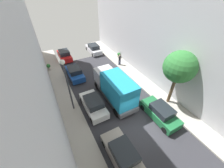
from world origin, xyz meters
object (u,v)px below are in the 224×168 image
object	(u,v)px
parked_car_left_2	(123,154)
potted_plant_1	(119,55)
parked_car_left_3	(93,104)
street_tree_1	(180,67)
parked_car_left_5	(65,55)
lamp_post	(67,80)
delivery_truck	(115,87)
potted_plant_5	(49,66)
parked_car_right_2	(94,49)
pedestrian	(120,59)
parked_car_right_1	(160,113)
parked_car_left_4	(75,73)

from	to	relation	value
parked_car_left_2	potted_plant_1	bearing A→B (deg)	60.49
parked_car_left_3	street_tree_1	xyz separation A→B (m)	(7.83, -2.97, 3.88)
parked_car_left_2	parked_car_left_5	size ratio (longest dim) A/B	1.00
parked_car_left_5	potted_plant_1	bearing A→B (deg)	-26.20
parked_car_left_5	lamp_post	size ratio (longest dim) A/B	0.72
parked_car_left_5	street_tree_1	xyz separation A→B (m)	(7.83, -16.13, 3.88)
parked_car_left_2	parked_car_left_5	bearing A→B (deg)	90.00
delivery_truck	potted_plant_5	world-z (taller)	delivery_truck
parked_car_right_2	pedestrian	world-z (taller)	pedestrian
parked_car_left_3	street_tree_1	size ratio (longest dim) A/B	0.70
parked_car_right_1	potted_plant_5	distance (m)	16.81
parked_car_left_5	delivery_truck	bearing A→B (deg)	-78.15
delivery_truck	potted_plant_5	size ratio (longest dim) A/B	6.87
street_tree_1	potted_plant_1	bearing A→B (deg)	87.26
parked_car_left_3	lamp_post	bearing A→B (deg)	151.69
street_tree_1	potted_plant_5	distance (m)	17.66
lamp_post	potted_plant_1	bearing A→B (deg)	37.80
parked_car_left_5	delivery_truck	world-z (taller)	delivery_truck
parked_car_left_5	parked_car_right_2	xyz separation A→B (m)	(5.40, 0.06, 0.00)
potted_plant_1	parked_car_right_2	bearing A→B (deg)	125.63
parked_car_left_4	parked_car_right_2	distance (m)	8.28
parked_car_left_2	lamp_post	bearing A→B (deg)	105.48
pedestrian	potted_plant_1	xyz separation A→B (m)	(1.19, 2.28, -0.48)
parked_car_right_1	delivery_truck	size ratio (longest dim) A/B	0.64
delivery_truck	parked_car_left_2	bearing A→B (deg)	-113.80
parked_car_left_4	delivery_truck	bearing A→B (deg)	-67.89
parked_car_left_3	parked_car_right_2	bearing A→B (deg)	67.77
delivery_truck	lamp_post	world-z (taller)	lamp_post
parked_car_left_5	potted_plant_5	bearing A→B (deg)	-137.62
parked_car_left_3	potted_plant_5	xyz separation A→B (m)	(-2.98, 10.43, -0.01)
pedestrian	potted_plant_1	distance (m)	2.61
delivery_truck	lamp_post	bearing A→B (deg)	170.86
parked_car_left_2	parked_car_left_5	world-z (taller)	same
potted_plant_5	parked_car_left_2	bearing A→B (deg)	-79.62
potted_plant_5	pedestrian	bearing A→B (deg)	-19.91
parked_car_right_2	parked_car_left_2	bearing A→B (deg)	-105.83
parked_car_left_2	parked_car_left_5	xyz separation A→B (m)	(0.00, 18.99, 0.00)
potted_plant_1	street_tree_1	bearing A→B (deg)	-92.74
potted_plant_5	potted_plant_1	bearing A→B (deg)	-7.09
parked_car_left_2	potted_plant_5	size ratio (longest dim) A/B	4.37
parked_car_left_3	potted_plant_5	bearing A→B (deg)	105.95
street_tree_1	potted_plant_1	distance (m)	12.65
parked_car_left_4	potted_plant_1	bearing A→B (deg)	13.94
parked_car_right_2	pedestrian	bearing A→B (deg)	-74.36
potted_plant_5	street_tree_1	bearing A→B (deg)	-51.11
potted_plant_5	delivery_truck	bearing A→B (deg)	-60.76
parked_car_left_3	parked_car_right_1	size ratio (longest dim) A/B	1.00
parked_car_left_4	potted_plant_1	size ratio (longest dim) A/B	4.95
parked_car_left_5	lamp_post	bearing A→B (deg)	-98.90
parked_car_right_1	street_tree_1	xyz separation A→B (m)	(2.43, 1.17, 3.88)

